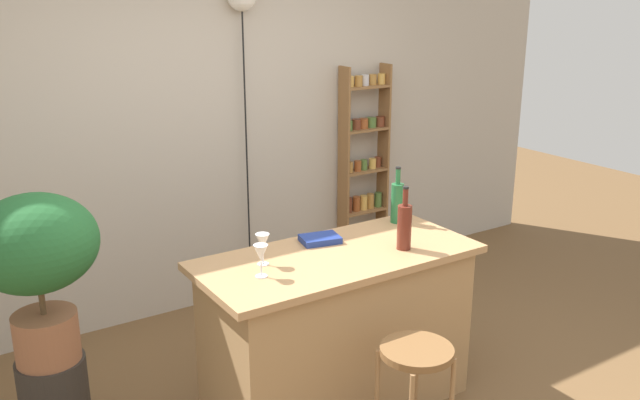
# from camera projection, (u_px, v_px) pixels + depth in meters

# --- Properties ---
(back_wall) EXTENTS (6.40, 0.10, 2.80)m
(back_wall) POSITION_uv_depth(u_px,v_px,m) (205.00, 115.00, 4.79)
(back_wall) COLOR #BCB2A3
(back_wall) RESTS_ON ground
(kitchen_counter) EXTENTS (1.52, 0.69, 0.90)m
(kitchen_counter) POSITION_uv_depth(u_px,v_px,m) (337.00, 330.00, 3.75)
(kitchen_counter) COLOR #A87F51
(kitchen_counter) RESTS_ON ground
(bar_stool) EXTENTS (0.35, 0.35, 0.65)m
(bar_stool) POSITION_uv_depth(u_px,v_px,m) (415.00, 379.00, 3.21)
(bar_stool) COLOR #997047
(bar_stool) RESTS_ON ground
(spice_shelf) EXTENTS (0.41, 0.14, 1.68)m
(spice_shelf) POSITION_uv_depth(u_px,v_px,m) (364.00, 167.00, 5.50)
(spice_shelf) COLOR olive
(spice_shelf) RESTS_ON ground
(plant_stool) EXTENTS (0.35, 0.35, 0.44)m
(plant_stool) POSITION_uv_depth(u_px,v_px,m) (55.00, 397.00, 3.53)
(plant_stool) COLOR #2D2823
(plant_stool) RESTS_ON ground
(potted_plant) EXTENTS (0.61, 0.55, 0.87)m
(potted_plant) POSITION_uv_depth(u_px,v_px,m) (36.00, 257.00, 3.30)
(potted_plant) COLOR #935B3D
(potted_plant) RESTS_ON plant_stool
(bottle_vinegar) EXTENTS (0.08, 0.08, 0.35)m
(bottle_vinegar) POSITION_uv_depth(u_px,v_px,m) (404.00, 226.00, 3.65)
(bottle_vinegar) COLOR #5B2319
(bottle_vinegar) RESTS_ON kitchen_counter
(bottle_soda_blue) EXTENTS (0.08, 0.08, 0.34)m
(bottle_soda_blue) POSITION_uv_depth(u_px,v_px,m) (397.00, 202.00, 4.07)
(bottle_soda_blue) COLOR #236638
(bottle_soda_blue) RESTS_ON kitchen_counter
(wine_glass_left) EXTENTS (0.07, 0.07, 0.16)m
(wine_glass_left) POSITION_uv_depth(u_px,v_px,m) (261.00, 254.00, 3.29)
(wine_glass_left) COLOR silver
(wine_glass_left) RESTS_ON kitchen_counter
(wine_glass_center) EXTENTS (0.07, 0.07, 0.16)m
(wine_glass_center) POSITION_uv_depth(u_px,v_px,m) (263.00, 243.00, 3.44)
(wine_glass_center) COLOR silver
(wine_glass_center) RESTS_ON kitchen_counter
(cookbook) EXTENTS (0.24, 0.19, 0.03)m
(cookbook) POSITION_uv_depth(u_px,v_px,m) (320.00, 239.00, 3.78)
(cookbook) COLOR navy
(cookbook) RESTS_ON kitchen_counter
(pendant_globe_light) EXTENTS (0.20, 0.20, 2.30)m
(pendant_globe_light) POSITION_uv_depth(u_px,v_px,m) (242.00, 2.00, 4.62)
(pendant_globe_light) COLOR black
(pendant_globe_light) RESTS_ON ground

